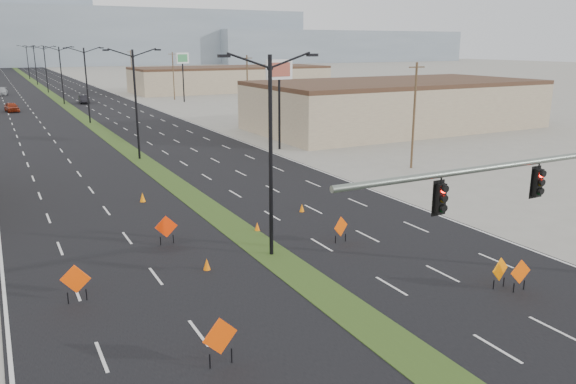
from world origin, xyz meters
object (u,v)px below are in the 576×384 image
construction_sign_1 (220,338)px  construction_sign_3 (341,228)px  car_far (1,91)px  cone_0 (207,264)px  car_left (12,107)px  construction_sign_2 (166,228)px  cone_3 (143,197)px  construction_sign_4 (520,273)px  streetlight_3 (61,73)px  streetlight_0 (271,151)px  construction_sign_5 (500,271)px  signal_mast (567,188)px  streetlight_2 (87,83)px  car_mid (84,99)px  pole_sign_east_far (182,62)px  streetlight_5 (35,64)px  cone_2 (302,208)px  pole_sign_east_near (279,77)px  cone_1 (257,227)px  streetlight_1 (136,101)px  streetlight_6 (28,61)px  construction_sign_0 (76,280)px  streetlight_4 (46,68)px

construction_sign_1 → construction_sign_3: bearing=28.7°
car_far → cone_0: size_ratio=9.09×
car_left → construction_sign_2: size_ratio=2.70×
car_far → cone_3: size_ratio=8.09×
cone_0 → construction_sign_4: bearing=-37.6°
streetlight_3 → construction_sign_1: (-6.04, -92.42, -4.37)m
streetlight_0 → cone_0: streetlight_0 is taller
car_left → construction_sign_4: car_left is taller
streetlight_3 → cone_3: (-3.39, -70.94, -5.09)m
streetlight_0 → construction_sign_5: streetlight_0 is taller
signal_mast → streetlight_0: streetlight_0 is taller
streetlight_2 → construction_sign_1: size_ratio=5.63×
construction_sign_2 → construction_sign_4: 17.65m
cone_3 → signal_mast: bearing=-62.6°
construction_sign_4 → signal_mast: bearing=-42.6°
car_mid → construction_sign_4: size_ratio=3.01×
streetlight_0 → streetlight_3: (0.00, 84.00, 0.00)m
construction_sign_5 → cone_3: (-10.48, 21.41, -0.51)m
signal_mast → construction_sign_2: size_ratio=10.11×
construction_sign_4 → pole_sign_east_far: 87.92m
streetlight_5 → cone_2: (5.09, -134.10, -5.15)m
cone_2 → pole_sign_east_near: 23.52m
streetlight_5 → construction_sign_2: 136.11m
construction_sign_3 → cone_1: (-3.19, 3.90, -0.60)m
streetlight_1 → streetlight_6: same height
streetlight_3 → construction_sign_0: streetlight_3 is taller
car_left → pole_sign_east_near: pole_sign_east_near is taller
streetlight_6 → cone_1: size_ratio=18.84×
signal_mast → construction_sign_1: (-14.60, 1.58, -3.74)m
construction_sign_2 → construction_sign_0: bearing=-129.5°
signal_mast → streetlight_3: size_ratio=1.63×
streetlight_2 → streetlight_4: 56.00m
construction_sign_5 → pole_sign_east_near: size_ratio=0.16×
streetlight_6 → pole_sign_east_near: (14.00, -141.50, 1.88)m
streetlight_0 → construction_sign_1: (-6.04, -8.42, -4.37)m
construction_sign_0 → pole_sign_east_near: bearing=70.1°
construction_sign_3 → cone_1: 5.07m
signal_mast → streetlight_4: size_ratio=1.63×
cone_1 → streetlight_1: bearing=92.2°
streetlight_5 → car_far: 32.02m
car_far → streetlight_0: bearing=-79.7°
car_left → construction_sign_4: bearing=-86.8°
streetlight_2 → streetlight_4: size_ratio=1.00×
streetlight_2 → construction_sign_2: bearing=-94.7°
streetlight_1 → car_left: streetlight_1 is taller
construction_sign_2 → car_left: bearing=100.1°
streetlight_6 → car_far: size_ratio=1.88×
car_mid → cone_0: bearing=-91.9°
signal_mast → pole_sign_east_near: bearing=81.5°
cone_2 → streetlight_1: bearing=103.0°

